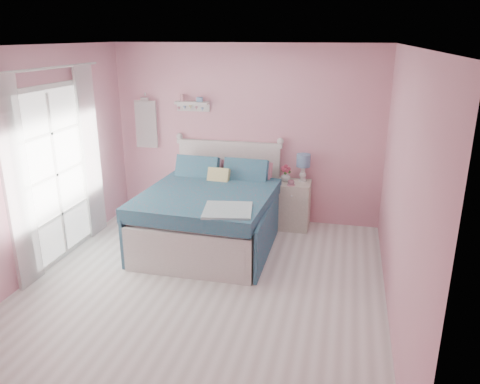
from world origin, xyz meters
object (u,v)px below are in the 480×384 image
at_px(vase, 286,176).
at_px(teacup, 291,183).
at_px(nightstand, 293,205).
at_px(bed, 211,214).
at_px(table_lamp, 303,162).

xyz_separation_m(vase, teacup, (0.10, -0.18, -0.04)).
bearing_deg(vase, nightstand, -15.52).
bearing_deg(bed, nightstand, 40.46).
height_order(nightstand, table_lamp, table_lamp).
relative_size(bed, vase, 14.39).
relative_size(bed, table_lamp, 5.28).
distance_m(nightstand, vase, 0.44).
distance_m(table_lamp, teacup, 0.37).
xyz_separation_m(table_lamp, vase, (-0.24, -0.07, -0.20)).
bearing_deg(table_lamp, nightstand, -137.94).
bearing_deg(vase, bed, -137.28).
xyz_separation_m(nightstand, vase, (-0.13, 0.04, 0.42)).
bearing_deg(table_lamp, teacup, -118.70).
distance_m(table_lamp, vase, 0.32).
height_order(nightstand, vase, vase).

